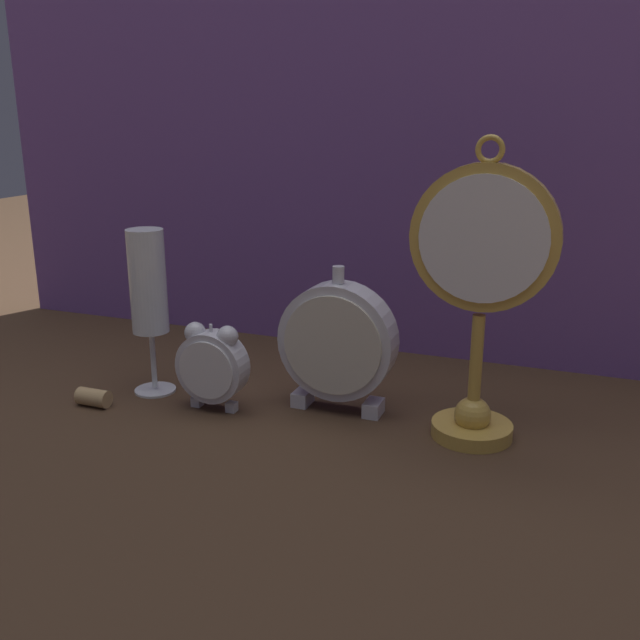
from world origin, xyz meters
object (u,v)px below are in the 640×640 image
object	(u,v)px
mantel_clock_silver	(337,343)
champagne_flute	(148,292)
pocket_watch_on_stand	(480,295)
alarm_clock_twin_bell	(212,363)
wine_cork	(94,397)

from	to	relation	value
mantel_clock_silver	champagne_flute	size ratio (longest dim) A/B	0.84
champagne_flute	mantel_clock_silver	bearing A→B (deg)	6.50
mantel_clock_silver	pocket_watch_on_stand	bearing A→B (deg)	-5.26
alarm_clock_twin_bell	champagne_flute	world-z (taller)	champagne_flute
alarm_clock_twin_bell	wine_cork	bearing A→B (deg)	-162.80
alarm_clock_twin_bell	wine_cork	world-z (taller)	alarm_clock_twin_bell
alarm_clock_twin_bell	wine_cork	distance (m)	0.16
pocket_watch_on_stand	mantel_clock_silver	world-z (taller)	pocket_watch_on_stand
mantel_clock_silver	champagne_flute	world-z (taller)	champagne_flute
alarm_clock_twin_bell	wine_cork	size ratio (longest dim) A/B	2.60
pocket_watch_on_stand	wine_cork	xyz separation A→B (m)	(-0.45, -0.08, -0.15)
pocket_watch_on_stand	alarm_clock_twin_bell	bearing A→B (deg)	-173.33
alarm_clock_twin_bell	champagne_flute	distance (m)	0.13
mantel_clock_silver	alarm_clock_twin_bell	bearing A→B (deg)	-160.15
mantel_clock_silver	wine_cork	world-z (taller)	mantel_clock_silver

